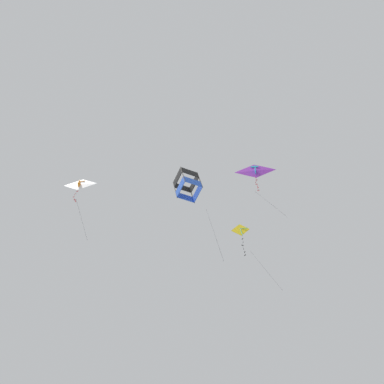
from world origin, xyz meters
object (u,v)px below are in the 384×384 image
kite_box_low_drifter (187,185)px  kite_diamond_far_centre (241,231)px  kite_delta_mid_left (255,171)px  kite_delta_near_left (80,185)px

kite_box_low_drifter → kite_diamond_far_centre: size_ratio=1.20×
kite_delta_mid_left → kite_delta_near_left: kite_delta_mid_left is taller
kite_box_low_drifter → kite_delta_near_left: 10.93m
kite_delta_mid_left → kite_box_low_drifter: bearing=52.9°
kite_box_low_drifter → kite_delta_mid_left: size_ratio=1.27×
kite_delta_mid_left → kite_delta_near_left: bearing=12.9°
kite_box_low_drifter → kite_delta_near_left: bearing=-54.0°
kite_diamond_far_centre → kite_delta_mid_left: kite_delta_mid_left is taller
kite_delta_mid_left → kite_delta_near_left: (13.30, 7.36, -3.04)m
kite_box_low_drifter → kite_delta_mid_left: (-3.15, -8.19, 7.03)m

